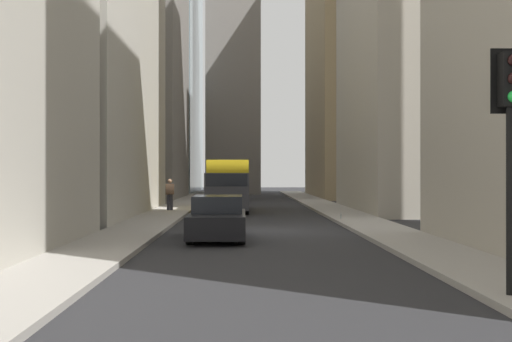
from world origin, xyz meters
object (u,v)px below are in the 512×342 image
Objects in this scene: delivery_truck at (228,185)px; sedan_black at (218,219)px; discarded_bottle at (341,216)px; pedestrian at (170,193)px; traffic_light_foreground at (510,112)px.

sedan_black is at bearing -180.00° from delivery_truck.
discarded_bottle is (7.15, -5.12, -0.42)m from sedan_black.
traffic_light_foreground is at bearing -160.41° from pedestrian.
delivery_truck is 3.22m from pedestrian.
sedan_black is at bearing -167.05° from pedestrian.
traffic_light_foreground is 2.45× the size of pedestrian.
traffic_light_foreground is at bearing -152.14° from sedan_black.
sedan_black reaches higher than discarded_bottle.
discarded_bottle is (-7.11, -5.12, -1.21)m from delivery_truck.
pedestrian is 6.23× the size of discarded_bottle.
delivery_truck is 14.28m from sedan_black.
pedestrian is at bearing 51.93° from discarded_bottle.
sedan_black is at bearing 27.86° from traffic_light_foreground.
sedan_black is at bearing 144.41° from discarded_bottle.
pedestrian is (23.53, 8.38, -2.11)m from traffic_light_foreground.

